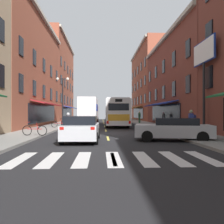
# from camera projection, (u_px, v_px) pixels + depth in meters

# --- Properties ---
(ground_plane) EXTENTS (34.80, 80.00, 0.10)m
(ground_plane) POSITION_uv_depth(u_px,v_px,m) (107.00, 134.00, 18.17)
(ground_plane) COLOR black
(lane_centre_dashes) EXTENTS (0.14, 73.90, 0.01)m
(lane_centre_dashes) POSITION_uv_depth(u_px,v_px,m) (107.00, 134.00, 17.92)
(lane_centre_dashes) COLOR #DBCC4C
(lane_centre_dashes) RESTS_ON ground
(crosswalk_near) EXTENTS (7.10, 2.80, 0.01)m
(crosswalk_near) POSITION_uv_depth(u_px,v_px,m) (113.00, 159.00, 8.19)
(crosswalk_near) COLOR silver
(crosswalk_near) RESTS_ON ground
(sidewalk_left) EXTENTS (3.00, 80.00, 0.14)m
(sidewalk_left) POSITION_uv_depth(u_px,v_px,m) (31.00, 133.00, 17.89)
(sidewalk_left) COLOR gray
(sidewalk_left) RESTS_ON ground
(sidewalk_right) EXTENTS (3.00, 80.00, 0.14)m
(sidewalk_right) POSITION_uv_depth(u_px,v_px,m) (180.00, 132.00, 18.46)
(sidewalk_right) COLOR gray
(sidewalk_right) RESTS_ON ground
(billboard_sign) EXTENTS (0.40, 3.33, 6.78)m
(billboard_sign) POSITION_uv_depth(u_px,v_px,m) (204.00, 61.00, 16.70)
(billboard_sign) COLOR black
(billboard_sign) RESTS_ON sidewalk_right
(transit_bus) EXTENTS (2.83, 11.41, 3.22)m
(transit_bus) POSITION_uv_depth(u_px,v_px,m) (116.00, 112.00, 28.39)
(transit_bus) COLOR silver
(transit_bus) RESTS_ON ground
(box_truck) EXTENTS (2.63, 8.44, 3.72)m
(box_truck) POSITION_uv_depth(u_px,v_px,m) (89.00, 111.00, 33.30)
(box_truck) COLOR #B21E19
(box_truck) RESTS_ON ground
(sedan_near) EXTENTS (2.00, 4.67, 1.41)m
(sedan_near) POSITION_uv_depth(u_px,v_px,m) (93.00, 118.00, 43.70)
(sedan_near) COLOR black
(sedan_near) RESTS_ON ground
(sedan_mid) EXTENTS (4.64, 2.71, 1.33)m
(sedan_mid) POSITION_uv_depth(u_px,v_px,m) (174.00, 129.00, 13.42)
(sedan_mid) COLOR silver
(sedan_mid) RESTS_ON ground
(sedan_far) EXTENTS (2.05, 4.28, 1.46)m
(sedan_far) POSITION_uv_depth(u_px,v_px,m) (82.00, 128.00, 13.14)
(sedan_far) COLOR silver
(sedan_far) RESTS_ON ground
(motorcycle_rider) EXTENTS (0.62, 2.07, 1.66)m
(motorcycle_rider) POSITION_uv_depth(u_px,v_px,m) (68.00, 125.00, 18.16)
(motorcycle_rider) COLOR black
(motorcycle_rider) RESTS_ON ground
(bicycle_near) EXTENTS (1.70, 0.48, 0.91)m
(bicycle_near) POSITION_uv_depth(u_px,v_px,m) (59.00, 124.00, 23.33)
(bicycle_near) COLOR black
(bicycle_near) RESTS_ON sidewalk_left
(bicycle_mid) EXTENTS (1.70, 0.49, 0.91)m
(bicycle_mid) POSITION_uv_depth(u_px,v_px,m) (35.00, 130.00, 15.08)
(bicycle_mid) COLOR black
(bicycle_mid) RESTS_ON sidewalk_left
(pedestrian_near) EXTENTS (0.46, 0.52, 1.71)m
(pedestrian_near) POSITION_uv_depth(u_px,v_px,m) (191.00, 121.00, 16.16)
(pedestrian_near) COLOR #4C4C51
(pedestrian_near) RESTS_ON sidewalk_right
(pedestrian_mid) EXTENTS (0.36, 0.36, 1.70)m
(pedestrian_mid) POSITION_uv_depth(u_px,v_px,m) (139.00, 117.00, 34.30)
(pedestrian_mid) COLOR #33663F
(pedestrian_mid) RESTS_ON sidewalk_right
(pedestrian_far) EXTENTS (0.36, 0.36, 1.58)m
(pedestrian_far) POSITION_uv_depth(u_px,v_px,m) (163.00, 119.00, 26.76)
(pedestrian_far) COLOR navy
(pedestrian_far) RESTS_ON sidewalk_right
(street_lamp_twin) EXTENTS (1.42, 0.32, 5.40)m
(street_lamp_twin) POSITION_uv_depth(u_px,v_px,m) (63.00, 99.00, 25.35)
(street_lamp_twin) COLOR black
(street_lamp_twin) RESTS_ON sidewalk_left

